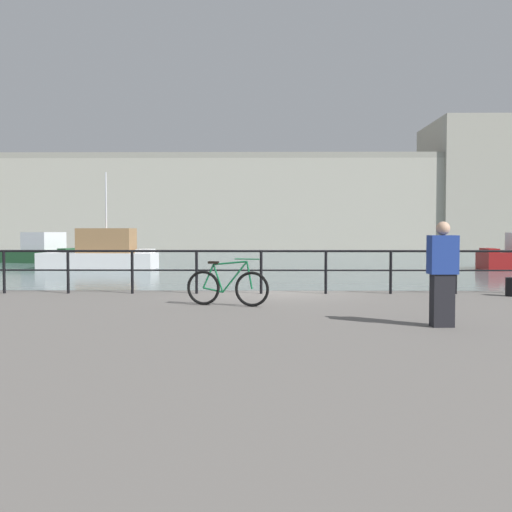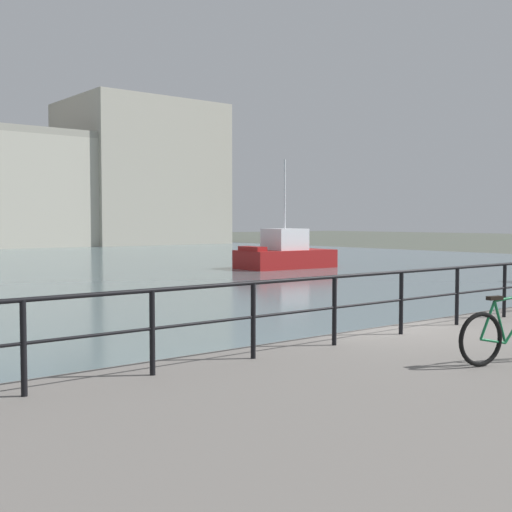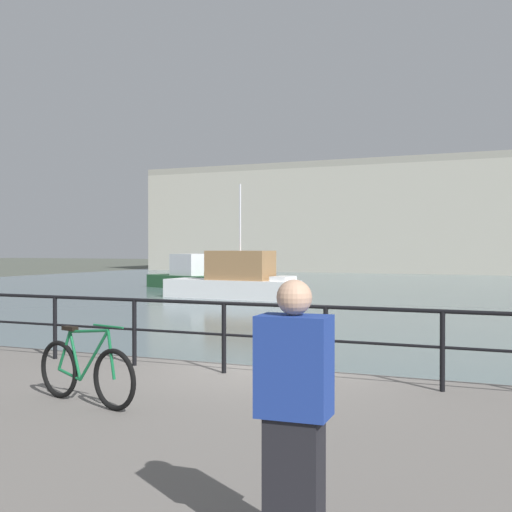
{
  "view_description": "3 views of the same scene",
  "coord_description": "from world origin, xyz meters",
  "px_view_note": "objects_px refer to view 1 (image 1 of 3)",
  "views": [
    {
      "loc": [
        -0.4,
        -15.26,
        2.27
      ],
      "look_at": [
        -0.61,
        1.3,
        1.58
      ],
      "focal_mm": 41.52,
      "sensor_mm": 36.0,
      "label": 1
    },
    {
      "loc": [
        -9.36,
        -7.91,
        2.64
      ],
      "look_at": [
        -0.36,
        3.25,
        1.89
      ],
      "focal_mm": 46.95,
      "sensor_mm": 36.0,
      "label": 2
    },
    {
      "loc": [
        3.81,
        -9.52,
        2.62
      ],
      "look_at": [
        -0.99,
        1.73,
        2.47
      ],
      "focal_mm": 45.64,
      "sensor_mm": 36.0,
      "label": 3
    }
  ],
  "objects_px": {
    "harbor_building": "(326,201)",
    "parked_bicycle": "(227,287)",
    "moored_green_narrowboat": "(43,252)",
    "standing_person": "(442,273)",
    "moored_red_daysailer": "(102,253)",
    "mooring_bollard": "(512,287)"
  },
  "relations": [
    {
      "from": "standing_person",
      "to": "mooring_bollard",
      "type": "bearing_deg",
      "value": -36.81
    },
    {
      "from": "harbor_building",
      "to": "mooring_bollard",
      "type": "height_order",
      "value": "harbor_building"
    },
    {
      "from": "harbor_building",
      "to": "mooring_bollard",
      "type": "bearing_deg",
      "value": -91.96
    },
    {
      "from": "moored_red_daysailer",
      "to": "standing_person",
      "type": "relative_size",
      "value": 4.29
    },
    {
      "from": "standing_person",
      "to": "moored_green_narrowboat",
      "type": "bearing_deg",
      "value": 26.49
    },
    {
      "from": "harbor_building",
      "to": "parked_bicycle",
      "type": "distance_m",
      "value": 65.46
    },
    {
      "from": "harbor_building",
      "to": "standing_person",
      "type": "xyz_separation_m",
      "value": [
        -5.17,
        -67.3,
        -4.6
      ]
    },
    {
      "from": "moored_red_daysailer",
      "to": "parked_bicycle",
      "type": "distance_m",
      "value": 25.64
    },
    {
      "from": "mooring_bollard",
      "to": "moored_green_narrowboat",
      "type": "bearing_deg",
      "value": 127.22
    },
    {
      "from": "moored_red_daysailer",
      "to": "moored_green_narrowboat",
      "type": "distance_m",
      "value": 9.37
    },
    {
      "from": "harbor_building",
      "to": "parked_bicycle",
      "type": "height_order",
      "value": "harbor_building"
    },
    {
      "from": "parked_bicycle",
      "to": "mooring_bollard",
      "type": "relative_size",
      "value": 3.93
    },
    {
      "from": "parked_bicycle",
      "to": "standing_person",
      "type": "relative_size",
      "value": 1.02
    },
    {
      "from": "harbor_building",
      "to": "moored_green_narrowboat",
      "type": "bearing_deg",
      "value": -125.65
    },
    {
      "from": "moored_green_narrowboat",
      "to": "standing_person",
      "type": "relative_size",
      "value": 3.88
    },
    {
      "from": "moored_red_daysailer",
      "to": "moored_green_narrowboat",
      "type": "xyz_separation_m",
      "value": [
        -6.24,
        6.99,
        -0.15
      ]
    },
    {
      "from": "moored_red_daysailer",
      "to": "mooring_bollard",
      "type": "xyz_separation_m",
      "value": [
        15.81,
        -22.04,
        0.01
      ]
    },
    {
      "from": "harbor_building",
      "to": "moored_green_narrowboat",
      "type": "distance_m",
      "value": 41.86
    },
    {
      "from": "moored_green_narrowboat",
      "to": "parked_bicycle",
      "type": "xyz_separation_m",
      "value": [
        15.41,
        -30.94,
        0.33
      ]
    },
    {
      "from": "harbor_building",
      "to": "moored_green_narrowboat",
      "type": "relative_size",
      "value": 11.45
    },
    {
      "from": "moored_green_narrowboat",
      "to": "parked_bicycle",
      "type": "height_order",
      "value": "moored_green_narrowboat"
    },
    {
      "from": "moored_red_daysailer",
      "to": "standing_person",
      "type": "bearing_deg",
      "value": -59.88
    }
  ]
}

